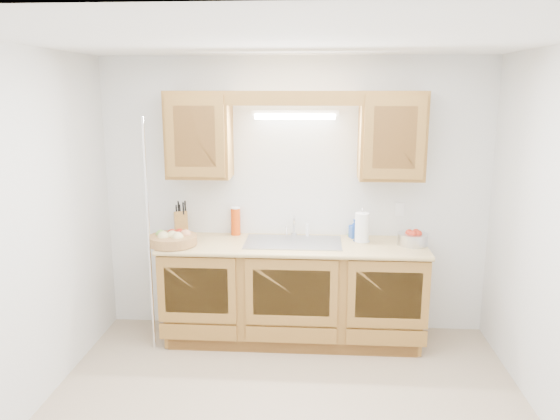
# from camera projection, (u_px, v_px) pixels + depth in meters

# --- Properties ---
(room) EXTENTS (3.52, 3.50, 2.50)m
(room) POSITION_uv_depth(u_px,v_px,m) (285.00, 242.00, 3.52)
(room) COLOR tan
(room) RESTS_ON ground
(base_cabinets) EXTENTS (2.20, 0.60, 0.86)m
(base_cabinets) POSITION_uv_depth(u_px,v_px,m) (293.00, 293.00, 4.86)
(base_cabinets) COLOR #9D6B2E
(base_cabinets) RESTS_ON ground
(countertop) EXTENTS (2.30, 0.63, 0.04)m
(countertop) POSITION_uv_depth(u_px,v_px,m) (293.00, 246.00, 4.75)
(countertop) COLOR tan
(countertop) RESTS_ON base_cabinets
(upper_cabinet_left) EXTENTS (0.55, 0.33, 0.75)m
(upper_cabinet_left) POSITION_uv_depth(u_px,v_px,m) (199.00, 135.00, 4.75)
(upper_cabinet_left) COLOR #9D6B2E
(upper_cabinet_left) RESTS_ON room
(upper_cabinet_right) EXTENTS (0.55, 0.33, 0.75)m
(upper_cabinet_right) POSITION_uv_depth(u_px,v_px,m) (392.00, 136.00, 4.64)
(upper_cabinet_right) COLOR #9D6B2E
(upper_cabinet_right) RESTS_ON room
(valance) EXTENTS (2.20, 0.05, 0.12)m
(valance) POSITION_uv_depth(u_px,v_px,m) (294.00, 98.00, 4.48)
(valance) COLOR #9D6B2E
(valance) RESTS_ON room
(fluorescent_fixture) EXTENTS (0.76, 0.08, 0.08)m
(fluorescent_fixture) POSITION_uv_depth(u_px,v_px,m) (295.00, 115.00, 4.73)
(fluorescent_fixture) COLOR white
(fluorescent_fixture) RESTS_ON room
(sink) EXTENTS (0.84, 0.46, 0.36)m
(sink) POSITION_uv_depth(u_px,v_px,m) (293.00, 251.00, 4.78)
(sink) COLOR #9E9EA3
(sink) RESTS_ON countertop
(wire_shelf_pole) EXTENTS (0.03, 0.03, 2.00)m
(wire_shelf_pole) POSITION_uv_depth(u_px,v_px,m) (149.00, 238.00, 4.56)
(wire_shelf_pole) COLOR silver
(wire_shelf_pole) RESTS_ON ground
(outlet_plate) EXTENTS (0.08, 0.01, 0.12)m
(outlet_plate) POSITION_uv_depth(u_px,v_px,m) (400.00, 209.00, 4.93)
(outlet_plate) COLOR white
(outlet_plate) RESTS_ON room
(fruit_basket) EXTENTS (0.42, 0.42, 0.13)m
(fruit_basket) POSITION_uv_depth(u_px,v_px,m) (173.00, 239.00, 4.69)
(fruit_basket) COLOR #A27941
(fruit_basket) RESTS_ON countertop
(knife_block) EXTENTS (0.17, 0.22, 0.34)m
(knife_block) POSITION_uv_depth(u_px,v_px,m) (181.00, 224.00, 4.94)
(knife_block) COLOR #9D6B2E
(knife_block) RESTS_ON countertop
(orange_canister) EXTENTS (0.11, 0.11, 0.26)m
(orange_canister) POSITION_uv_depth(u_px,v_px,m) (236.00, 221.00, 5.00)
(orange_canister) COLOR #CE420B
(orange_canister) RESTS_ON countertop
(soap_bottle) EXTENTS (0.10, 0.10, 0.17)m
(soap_bottle) POSITION_uv_depth(u_px,v_px,m) (354.00, 229.00, 4.91)
(soap_bottle) COLOR #224CAC
(soap_bottle) RESTS_ON countertop
(sponge) EXTENTS (0.11, 0.08, 0.02)m
(sponge) POSITION_uv_depth(u_px,v_px,m) (354.00, 236.00, 4.96)
(sponge) COLOR #CC333F
(sponge) RESTS_ON countertop
(paper_towel) EXTENTS (0.15, 0.15, 0.31)m
(paper_towel) POSITION_uv_depth(u_px,v_px,m) (362.00, 228.00, 4.77)
(paper_towel) COLOR silver
(paper_towel) RESTS_ON countertop
(apple_bowl) EXTENTS (0.28, 0.28, 0.14)m
(apple_bowl) POSITION_uv_depth(u_px,v_px,m) (413.00, 238.00, 4.70)
(apple_bowl) COLOR silver
(apple_bowl) RESTS_ON countertop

